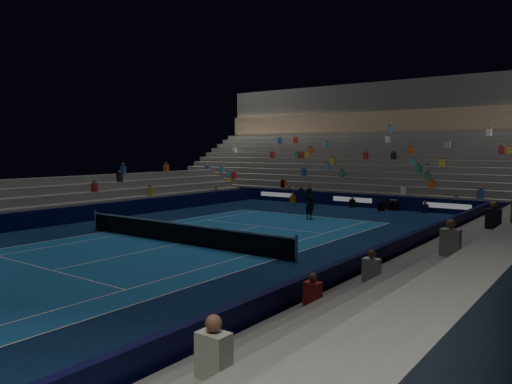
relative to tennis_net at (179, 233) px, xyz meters
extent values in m
plane|color=#0B1F43|center=(0.00, 0.00, -0.50)|extent=(90.00, 90.00, 0.00)
cube|color=#1C5E9B|center=(0.00, 0.00, -0.50)|extent=(10.97, 23.77, 0.01)
cube|color=black|center=(0.00, 18.50, 0.00)|extent=(44.00, 0.25, 1.00)
cube|color=black|center=(9.70, 0.00, 0.00)|extent=(0.25, 37.00, 1.00)
cube|color=#080A32|center=(-9.70, 0.00, 0.00)|extent=(0.25, 37.00, 1.00)
cube|color=#5E5E5A|center=(0.00, 19.50, -0.25)|extent=(44.00, 1.00, 0.50)
cube|color=#5E5E5A|center=(0.00, 20.50, 0.00)|extent=(44.00, 1.00, 1.00)
cube|color=#5E5E5A|center=(0.00, 21.50, 0.25)|extent=(44.00, 1.00, 1.50)
cube|color=#5E5E5A|center=(0.00, 22.50, 0.50)|extent=(44.00, 1.00, 2.00)
cube|color=#5E5E5A|center=(0.00, 23.50, 0.75)|extent=(44.00, 1.00, 2.50)
cube|color=#5E5E5A|center=(0.00, 24.50, 1.00)|extent=(44.00, 1.00, 3.00)
cube|color=#5E5E5A|center=(0.00, 25.50, 1.25)|extent=(44.00, 1.00, 3.50)
cube|color=#5E5E5A|center=(0.00, 26.50, 1.50)|extent=(44.00, 1.00, 4.00)
cube|color=#5E5E5A|center=(0.00, 27.50, 1.75)|extent=(44.00, 1.00, 4.50)
cube|color=#5E5E5A|center=(0.00, 28.50, 2.00)|extent=(44.00, 1.00, 5.00)
cube|color=#5E5E5A|center=(0.00, 29.50, 2.25)|extent=(44.00, 1.00, 5.50)
cube|color=#5E5E5A|center=(0.00, 30.50, 2.50)|extent=(44.00, 1.00, 6.00)
cube|color=#9B7F60|center=(0.00, 31.60, 6.60)|extent=(44.00, 0.60, 2.20)
cube|color=#42423F|center=(0.00, 33.00, 9.20)|extent=(44.00, 2.40, 3.00)
cube|color=#5E5E5A|center=(10.50, 0.00, -0.25)|extent=(1.00, 37.00, 0.50)
cube|color=#5E5E5A|center=(11.50, 0.00, 0.00)|extent=(1.00, 37.00, 1.00)
cube|color=#5E5E5A|center=(12.50, 0.00, 0.25)|extent=(1.00, 37.00, 1.50)
cube|color=#5E5E5A|center=(13.50, 0.00, 0.50)|extent=(1.00, 37.00, 2.00)
cube|color=slate|center=(-10.50, 0.00, -0.25)|extent=(1.00, 37.00, 0.50)
cube|color=slate|center=(-11.50, 0.00, 0.00)|extent=(1.00, 37.00, 1.00)
cube|color=slate|center=(-12.50, 0.00, 0.25)|extent=(1.00, 37.00, 1.50)
cube|color=slate|center=(-13.50, 0.00, 0.50)|extent=(1.00, 37.00, 2.00)
cube|color=slate|center=(-14.50, 0.00, 0.75)|extent=(1.00, 37.00, 2.50)
cylinder|color=#B2B2B7|center=(-6.40, 0.00, 0.05)|extent=(0.10, 0.10, 1.10)
cylinder|color=#B2B2B7|center=(6.40, 0.00, 0.05)|extent=(0.10, 0.10, 1.10)
cube|color=black|center=(0.00, 0.00, -0.05)|extent=(12.80, 0.03, 0.90)
cube|color=white|center=(0.00, 0.00, 0.44)|extent=(12.80, 0.04, 0.08)
imported|color=black|center=(0.84, 10.49, 0.49)|extent=(0.83, 0.66, 2.00)
cube|color=black|center=(2.68, 17.53, -0.18)|extent=(0.68, 0.73, 0.64)
cylinder|color=black|center=(2.68, 17.06, 0.01)|extent=(0.28, 0.38, 0.16)
camera|label=1|loc=(16.37, -16.09, 3.90)|focal=34.58mm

